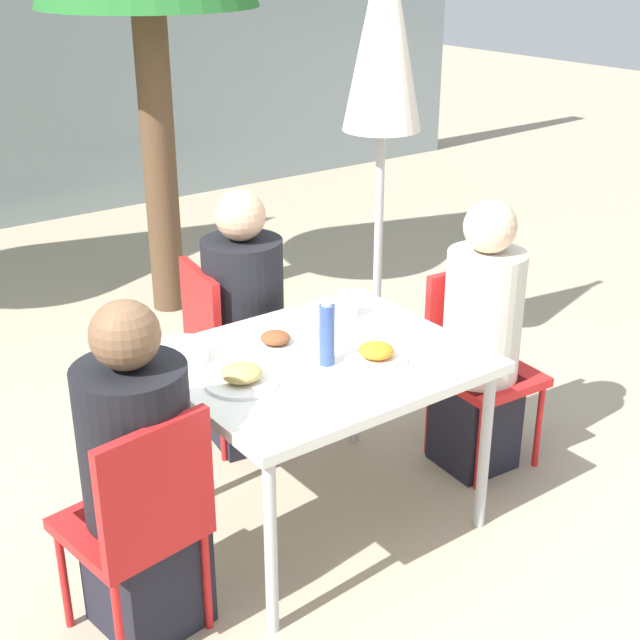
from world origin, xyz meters
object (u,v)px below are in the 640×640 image
chair_right (476,352)px  bottle (327,334)px  drinking_cup (347,304)px  chair_left (142,515)px  chair_far (224,341)px  salad_bowl (182,352)px  person_right (481,346)px  closed_umbrella (384,46)px  person_far (244,329)px  person_left (139,483)px

chair_right → bottle: size_ratio=3.44×
chair_right → drinking_cup: chair_right is taller
chair_left → drinking_cup: chair_left is taller
chair_far → salad_bowl: size_ratio=4.31×
person_right → chair_far: person_right is taller
chair_far → drinking_cup: chair_far is taller
drinking_cup → chair_far: bearing=118.0°
closed_umbrella → person_far: bearing=-169.5°
chair_far → bottle: size_ratio=3.44×
person_left → closed_umbrella: (1.82, 0.99, 1.14)m
chair_far → closed_umbrella: (0.98, 0.11, 1.20)m
chair_left → person_left: person_left is taller
drinking_cup → chair_right: bearing=-22.1°
person_left → drinking_cup: (1.12, 0.35, 0.23)m
chair_right → drinking_cup: size_ratio=7.91×
chair_left → salad_bowl: bearing=41.0°
chair_left → closed_umbrella: bearing=22.3°
chair_right → chair_far: bearing=-38.3°
person_far → bottle: bearing=-0.3°
salad_bowl → chair_far: bearing=47.1°
chair_far → person_far: size_ratio=0.72×
person_left → drinking_cup: person_left is taller
closed_umbrella → drinking_cup: size_ratio=20.96×
person_left → person_right: bearing=-5.9°
chair_right → bottle: (-0.87, -0.08, 0.35)m
chair_left → bottle: 0.91m
person_far → chair_left: bearing=-37.8°
person_far → closed_umbrella: 1.47m
salad_bowl → chair_left: bearing=-131.2°
person_left → drinking_cup: bearing=9.6°
drinking_cup → bottle: bearing=-137.6°
person_right → closed_umbrella: (0.21, 0.94, 1.12)m
chair_right → person_far: person_far is taller
chair_right → closed_umbrella: (0.15, 0.86, 1.20)m
chair_far → bottle: (-0.05, -0.83, 0.35)m
person_left → person_far: size_ratio=0.99×
closed_umbrella → drinking_cup: bearing=-137.5°
chair_left → salad_bowl: chair_left is taller
person_right → bottle: (-0.82, -0.00, 0.28)m
salad_bowl → closed_umbrella: bearing=22.6°
chair_left → bottle: size_ratio=3.44×
drinking_cup → salad_bowl: (-0.74, 0.04, -0.02)m
chair_left → person_right: bearing=-3.0°
chair_far → chair_right: bearing=56.1°
chair_left → closed_umbrella: size_ratio=0.38×
chair_far → bottle: bearing=5.2°
closed_umbrella → chair_left: bearing=-149.9°
person_right → salad_bowl: person_right is taller
chair_left → drinking_cup: 1.27m
closed_umbrella → salad_bowl: (-1.44, -0.60, -0.94)m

